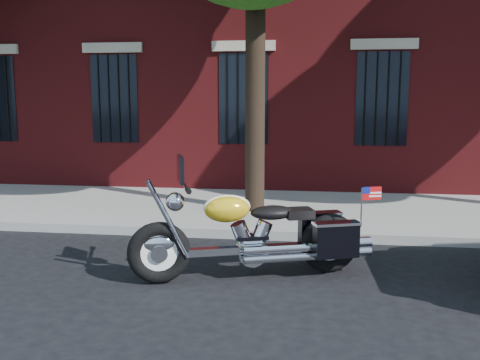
# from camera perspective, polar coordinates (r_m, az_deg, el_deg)

# --- Properties ---
(ground) EXTENTS (120.00, 120.00, 0.00)m
(ground) POSITION_cam_1_polar(r_m,az_deg,el_deg) (7.38, -4.90, -8.82)
(ground) COLOR black
(ground) RESTS_ON ground
(curb) EXTENTS (40.00, 0.16, 0.15)m
(curb) POSITION_cam_1_polar(r_m,az_deg,el_deg) (8.66, -2.87, -5.63)
(curb) COLOR gray
(curb) RESTS_ON ground
(sidewalk) EXTENTS (40.00, 3.60, 0.15)m
(sidewalk) POSITION_cam_1_polar(r_m,az_deg,el_deg) (10.46, -0.94, -3.10)
(sidewalk) COLOR gray
(sidewalk) RESTS_ON ground
(motorcycle) EXTENTS (3.03, 1.48, 1.54)m
(motorcycle) POSITION_cam_1_polar(r_m,az_deg,el_deg) (6.66, 2.08, -6.06)
(motorcycle) COLOR black
(motorcycle) RESTS_ON ground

